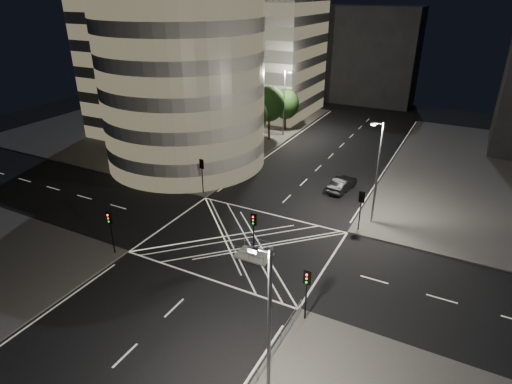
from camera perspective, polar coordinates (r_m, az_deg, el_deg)
The scene contains 24 objects.
ground at distance 39.10m, azimuth -1.87°, elevation -6.69°, with size 120.00×120.00×0.00m, color black.
sidewalk_far_left at distance 74.84m, azimuth -11.27°, elevation 8.90°, with size 42.00×42.00×0.15m, color #504E4B.
central_island at distance 37.15m, azimuth -0.30°, elevation -8.45°, with size 3.00×2.00×0.15m, color slate.
office_tower_curved at distance 60.85m, azimuth -10.88°, elevation 17.34°, with size 30.00×29.00×27.20m.
office_block_rear at distance 81.09m, azimuth -0.97°, elevation 18.62°, with size 24.00×16.00×22.00m, color gray.
building_far_end at distance 89.89m, azimuth 14.88°, elevation 17.12°, with size 18.00×8.00×18.00m, color black.
tree_a at distance 49.32m, azimuth -7.49°, elevation 5.34°, with size 3.81×3.81×6.07m.
tree_b at distance 53.69m, azimuth -3.91°, elevation 8.51°, with size 4.70×4.70×7.76m.
tree_c at distance 58.64m, azimuth -0.84°, elevation 10.19°, with size 4.77×4.77×7.96m.
tree_d at distance 63.74m, azimuth 1.78°, elevation 11.67°, with size 4.52×4.52×8.07m.
tree_e at distance 69.36m, azimuth 3.98°, elevation 11.62°, with size 4.21×4.21×6.56m.
traffic_signal_fl at distance 47.12m, azimuth -7.22°, elevation 2.94°, with size 0.55×0.22×4.00m.
traffic_signal_nl at distance 37.93m, azimuth -18.84°, elevation -4.18°, with size 0.55×0.22×4.00m.
traffic_signal_fr at distance 40.51m, azimuth 13.83°, elevation -1.54°, with size 0.55×0.22×4.00m.
traffic_signal_nr at distance 29.32m, azimuth 6.78°, elevation -12.34°, with size 0.55×0.22×4.00m.
traffic_signal_island at distance 35.64m, azimuth -0.31°, elevation -4.66°, with size 0.55×0.22×4.00m.
street_lamp_left_near at distance 50.62m, azimuth -4.66°, elevation 7.83°, with size 1.25×0.25×10.00m.
street_lamp_left_far at distance 65.97m, azimuth 3.79°, elevation 12.03°, with size 1.25×0.25×10.00m.
street_lamp_right_far at distance 41.30m, azimuth 15.84°, elevation 2.77°, with size 1.25×0.25×10.00m.
street_lamp_right_near at distance 22.34m, azimuth 1.63°, elevation -17.63°, with size 1.25×0.25×10.00m.
railing_near_right at distance 27.30m, azimuth 1.03°, elevation -21.95°, with size 0.06×11.70×1.10m, color slate.
railing_island_south at distance 36.14m, azimuth -0.97°, elevation -8.33°, with size 2.80×0.06×1.10m, color slate.
railing_island_north at distance 37.47m, azimuth 0.35°, elevation -6.97°, with size 2.80×0.06×1.10m, color slate.
sedan at distance 49.45m, azimuth 11.42°, elevation 1.06°, with size 1.67×4.80×1.58m, color black.
Camera 1 is at (16.45, -28.73, 20.80)m, focal length 30.00 mm.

